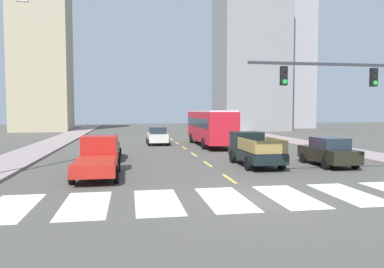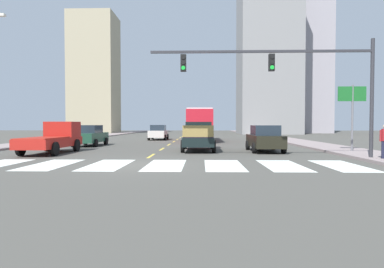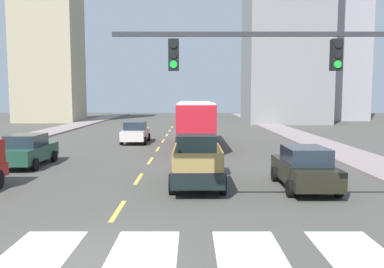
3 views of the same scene
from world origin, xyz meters
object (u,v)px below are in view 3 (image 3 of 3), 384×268
at_px(sedan_near_left, 304,168).
at_px(traffic_signal_gantry, 381,76).
at_px(pickup_stakebed, 196,161).
at_px(sedan_far, 135,132).
at_px(city_bus, 195,120).
at_px(sedan_near_right, 27,150).

bearing_deg(sedan_near_left, traffic_signal_gantry, -85.62).
xyz_separation_m(pickup_stakebed, sedan_far, (-4.74, 14.56, -0.08)).
distance_m(sedan_far, sedan_near_left, 18.10).
distance_m(city_bus, sedan_near_left, 14.12).
height_order(pickup_stakebed, sedan_near_right, pickup_stakebed).
bearing_deg(sedan_near_right, sedan_far, 68.90).
bearing_deg(sedan_near_left, city_bus, 104.97).
bearing_deg(sedan_far, traffic_signal_gantry, -67.38).
relative_size(pickup_stakebed, traffic_signal_gantry, 0.47).
distance_m(sedan_near_right, traffic_signal_gantry, 17.57).
relative_size(sedan_far, sedan_near_right, 1.00).
bearing_deg(pickup_stakebed, city_bus, 90.45).
height_order(city_bus, sedan_far, city_bus).
xyz_separation_m(sedan_far, traffic_signal_gantry, (9.70, -20.55, 3.42)).
xyz_separation_m(city_bus, traffic_signal_gantry, (4.91, -18.30, 2.32)).
bearing_deg(city_bus, traffic_signal_gantry, -76.07).
bearing_deg(traffic_signal_gantry, city_bus, 105.01).
relative_size(city_bus, sedan_near_right, 2.45).
bearing_deg(sedan_far, pickup_stakebed, -74.59).
bearing_deg(traffic_signal_gantry, sedan_near_right, 144.22).
height_order(city_bus, traffic_signal_gantry, traffic_signal_gantry).
xyz_separation_m(pickup_stakebed, sedan_near_left, (4.34, -1.09, -0.08)).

